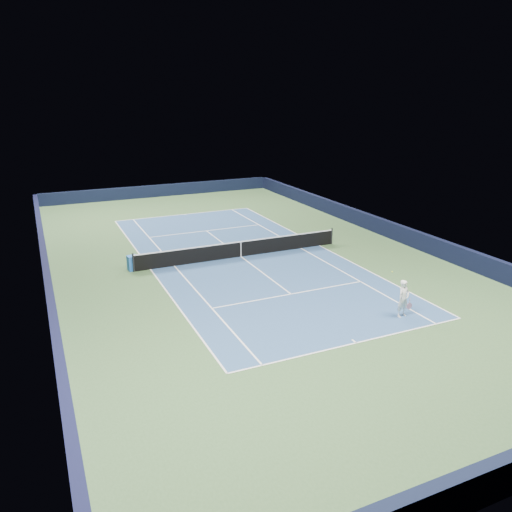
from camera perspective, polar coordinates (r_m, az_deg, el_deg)
name	(u,v)px	position (r m, az deg, el deg)	size (l,w,h in m)	color
ground	(241,257)	(30.04, -1.73, -0.08)	(40.00, 40.00, 0.00)	#36562F
wall_far	(160,191)	(48.27, -10.91, 7.35)	(22.00, 0.35, 1.10)	black
wall_right	(387,228)	(35.29, 14.73, 3.06)	(0.35, 40.00, 1.10)	black
wall_left	(47,274)	(27.82, -22.80, -1.90)	(0.35, 40.00, 1.10)	black
court_surface	(241,257)	(30.04, -1.73, -0.07)	(10.97, 23.77, 0.01)	navy
baseline_far	(184,214)	(40.86, -8.19, 4.74)	(10.97, 0.08, 0.00)	white
baseline_near	(356,343)	(20.44, 11.39, -9.71)	(10.97, 0.08, 0.00)	white
sideline_doubles_right	(319,246)	(32.43, 7.25, 1.20)	(0.08, 23.77, 0.00)	white
sideline_doubles_left	(151,269)	(28.51, -11.96, -1.49)	(0.08, 23.77, 0.00)	white
sideline_singles_right	(301,248)	(31.76, 5.13, 0.90)	(0.08, 23.77, 0.00)	white
sideline_singles_left	(174,266)	(28.81, -9.31, -1.13)	(0.08, 23.77, 0.00)	white
service_line_far	(206,231)	(35.78, -5.69, 2.89)	(8.23, 0.08, 0.00)	white
service_line_near	(291,294)	(24.62, 4.02, -4.36)	(8.23, 0.08, 0.00)	white
center_service_line	(241,257)	(30.04, -1.73, -0.06)	(0.08, 12.80, 0.00)	white
center_mark_far	(185,215)	(40.72, -8.13, 4.70)	(0.08, 0.30, 0.00)	white
center_mark_near	(354,341)	(20.54, 11.15, -9.53)	(0.08, 0.30, 0.00)	white
tennis_net	(241,249)	(29.89, -1.74, 0.84)	(12.90, 0.10, 1.07)	black
sponsor_cube	(133,263)	(28.50, -13.93, -0.77)	(0.59, 0.53, 0.84)	blue
tennis_player	(403,299)	(22.84, 16.50, -4.70)	(0.81, 1.29, 1.78)	white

